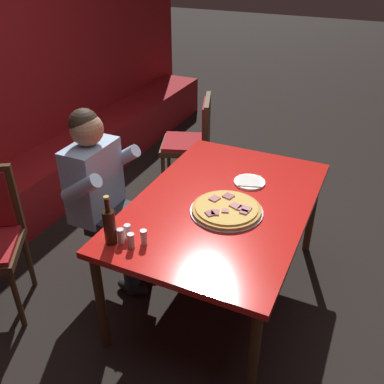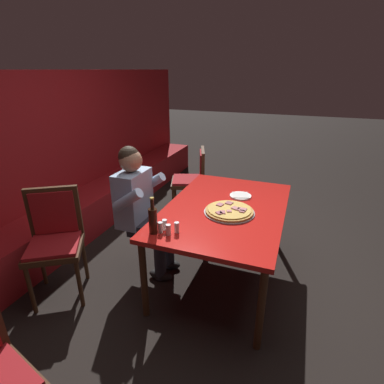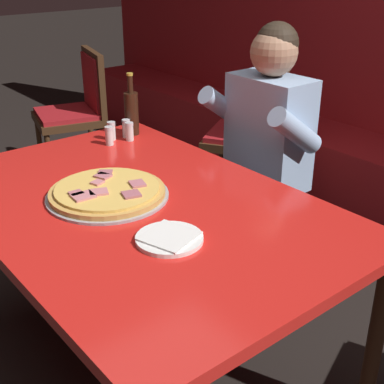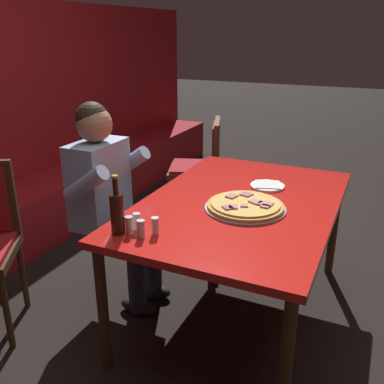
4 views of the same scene
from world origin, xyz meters
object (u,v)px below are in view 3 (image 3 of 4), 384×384
object	(u,v)px
plate_white_paper	(169,238)
beer_bottle	(131,112)
main_dining_table	(138,218)
shaker_parmesan	(109,137)
dining_chair_far_right	(257,127)
shaker_red_pepper_flakes	(130,132)
diner_seated_blue_shirt	(255,151)
shaker_oregano	(112,132)
pizza	(107,192)
shaker_black_pepper	(126,129)
dining_chair_side_aisle	(78,107)

from	to	relation	value
plate_white_paper	beer_bottle	bearing A→B (deg)	152.87
main_dining_table	shaker_parmesan	xyz separation A→B (m)	(-0.57, 0.23, 0.10)
dining_chair_far_right	shaker_red_pepper_flakes	bearing A→B (deg)	-81.80
beer_bottle	diner_seated_blue_shirt	xyz separation A→B (m)	(0.46, 0.37, -0.15)
shaker_oregano	shaker_parmesan	bearing A→B (deg)	-39.62
pizza	dining_chair_far_right	world-z (taller)	dining_chair_far_right
pizza	beer_bottle	world-z (taller)	beer_bottle
shaker_parmesan	shaker_oregano	world-z (taller)	same
plate_white_paper	shaker_black_pepper	world-z (taller)	shaker_black_pepper
pizza	beer_bottle	bearing A→B (deg)	139.42
shaker_red_pepper_flakes	dining_chair_side_aisle	xyz separation A→B (m)	(-1.29, 0.41, -0.23)
diner_seated_blue_shirt	beer_bottle	bearing A→B (deg)	-141.79
shaker_parmesan	dining_chair_side_aisle	xyz separation A→B (m)	(-1.29, 0.51, -0.23)
dining_chair_far_right	dining_chair_side_aisle	size ratio (longest dim) A/B	1.05
plate_white_paper	dining_chair_far_right	size ratio (longest dim) A/B	0.22
shaker_oregano	diner_seated_blue_shirt	distance (m)	0.67
shaker_red_pepper_flakes	diner_seated_blue_shirt	world-z (taller)	diner_seated_blue_shirt
beer_bottle	shaker_black_pepper	bearing A→B (deg)	-64.78
main_dining_table	shaker_oregano	xyz separation A→B (m)	(-0.62, 0.28, 0.10)
dining_chair_far_right	main_dining_table	bearing A→B (deg)	-62.01
main_dining_table	shaker_red_pepper_flakes	size ratio (longest dim) A/B	18.24
shaker_black_pepper	dining_chair_far_right	size ratio (longest dim) A/B	0.09
beer_bottle	shaker_parmesan	bearing A→B (deg)	-68.53
dining_chair_far_right	dining_chair_side_aisle	distance (m)	1.29
shaker_parmesan	dining_chair_far_right	xyz separation A→B (m)	(-0.14, 1.10, -0.21)
dining_chair_side_aisle	shaker_red_pepper_flakes	bearing A→B (deg)	-17.40
pizza	beer_bottle	xyz separation A→B (m)	(-0.54, 0.46, 0.09)
plate_white_paper	shaker_parmesan	world-z (taller)	shaker_parmesan
dining_chair_far_right	dining_chair_side_aisle	bearing A→B (deg)	-153.05
pizza	diner_seated_blue_shirt	bearing A→B (deg)	94.93
shaker_black_pepper	shaker_red_pepper_flakes	distance (m)	0.05
pizza	dining_chair_side_aisle	size ratio (longest dim) A/B	0.48
plate_white_paper	shaker_oregano	size ratio (longest dim) A/B	2.44
shaker_oregano	diner_seated_blue_shirt	world-z (taller)	diner_seated_blue_shirt
pizza	shaker_black_pepper	distance (m)	0.66
shaker_black_pepper	diner_seated_blue_shirt	world-z (taller)	diner_seated_blue_shirt
beer_bottle	shaker_parmesan	xyz separation A→B (m)	(0.07, -0.17, -0.07)
main_dining_table	dining_chair_side_aisle	xyz separation A→B (m)	(-1.86, 0.74, -0.13)
main_dining_table	dining_chair_far_right	bearing A→B (deg)	117.99
shaker_red_pepper_flakes	shaker_parmesan	bearing A→B (deg)	-93.15
shaker_black_pepper	dining_chair_side_aisle	xyz separation A→B (m)	(-1.25, 0.39, -0.23)
diner_seated_blue_shirt	dining_chair_side_aisle	distance (m)	1.70
shaker_parmesan	diner_seated_blue_shirt	xyz separation A→B (m)	(0.40, 0.53, -0.08)
main_dining_table	shaker_oregano	distance (m)	0.69
shaker_parmesan	shaker_oregano	bearing A→B (deg)	140.38
shaker_red_pepper_flakes	plate_white_paper	bearing A→B (deg)	-25.83
diner_seated_blue_shirt	plate_white_paper	bearing A→B (deg)	-61.24
diner_seated_blue_shirt	dining_chair_side_aisle	world-z (taller)	diner_seated_blue_shirt
plate_white_paper	beer_bottle	size ratio (longest dim) A/B	0.72
shaker_parmesan	dining_chair_far_right	world-z (taller)	dining_chair_far_right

